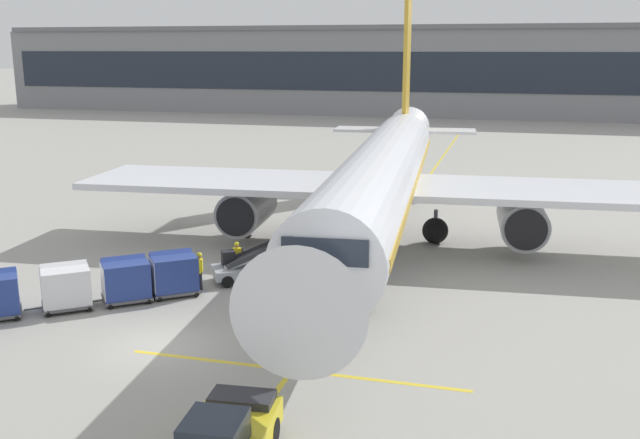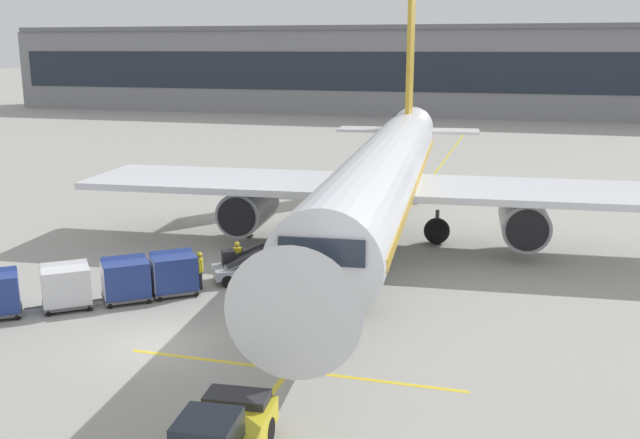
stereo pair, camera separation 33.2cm
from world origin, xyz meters
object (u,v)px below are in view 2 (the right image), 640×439
parked_airplane (383,178)px  belt_loader (255,263)px  ground_crew_marshaller (177,273)px  safety_cone_wingtip (247,231)px  ground_crew_wingwalker (237,257)px  baggage_cart_third (66,285)px  baggage_cart_lead (173,272)px  baggage_cart_second (126,278)px  ground_crew_by_loader (200,268)px  safety_cone_engine_keepout (242,230)px  ground_crew_by_carts (188,264)px

parked_airplane → belt_loader: 9.38m
parked_airplane → ground_crew_marshaller: (-7.11, -10.63, -2.79)m
safety_cone_wingtip → ground_crew_marshaller: bearing=-85.7°
parked_airplane → ground_crew_wingwalker: size_ratio=24.95×
baggage_cart_third → ground_crew_marshaller: 4.64m
belt_loader → ground_crew_marshaller: 3.93m
safety_cone_wingtip → baggage_cart_lead: bearing=-86.9°
parked_airplane → baggage_cart_second: (-8.91, -11.90, -2.79)m
baggage_cart_third → ground_crew_marshaller: size_ratio=1.51×
baggage_cart_lead → baggage_cart_second: (-1.58, -1.36, 0.00)m
baggage_cart_lead → ground_crew_wingwalker: size_ratio=1.51×
ground_crew_by_loader → safety_cone_engine_keepout: 9.50m
parked_airplane → ground_crew_by_loader: size_ratio=24.95×
parked_airplane → ground_crew_by_carts: parked_airplane is taller
baggage_cart_lead → ground_crew_wingwalker: 3.53m
baggage_cart_third → ground_crew_by_carts: 5.46m
baggage_cart_second → ground_crew_by_loader: baggage_cart_second is taller
baggage_cart_second → baggage_cart_third: same height
ground_crew_wingwalker → ground_crew_by_carts: bearing=-133.5°
ground_crew_wingwalker → belt_loader: bearing=-7.8°
ground_crew_marshaller → safety_cone_wingtip: 10.35m
ground_crew_wingwalker → safety_cone_wingtip: bearing=108.1°
baggage_cart_second → ground_crew_marshaller: size_ratio=1.51×
ground_crew_by_loader → ground_crew_by_carts: same height
ground_crew_wingwalker → baggage_cart_lead: bearing=-120.6°
parked_airplane → ground_crew_marshaller: 13.09m
belt_loader → ground_crew_by_carts: belt_loader is taller
baggage_cart_lead → belt_loader: bearing=46.4°
safety_cone_wingtip → safety_cone_engine_keepout: bearing=173.9°
safety_cone_wingtip → baggage_cart_second: bearing=-95.1°
baggage_cart_lead → ground_crew_by_carts: size_ratio=1.51×
belt_loader → safety_cone_engine_keepout: bearing=116.1°
parked_airplane → safety_cone_wingtip: bearing=-177.6°
parked_airplane → ground_crew_marshaller: size_ratio=24.95×
ground_crew_marshaller → safety_cone_engine_keepout: 10.40m
belt_loader → baggage_cart_second: bearing=-135.5°
ground_crew_by_carts → safety_cone_engine_keepout: (-0.93, 8.99, -0.62)m
parked_airplane → baggage_cart_second: size_ratio=16.47×
ground_crew_marshaller → baggage_cart_third: bearing=-143.7°
ground_crew_by_carts → safety_cone_engine_keepout: 9.06m
belt_loader → ground_crew_by_carts: bearing=-148.1°
safety_cone_wingtip → belt_loader: bearing=-65.6°
parked_airplane → baggage_cart_lead: 13.14m
ground_crew_by_carts → ground_crew_marshaller: same height
baggage_cart_third → ground_crew_by_loader: (4.38, 3.75, -0.00)m
safety_cone_engine_keepout → safety_cone_wingtip: bearing=-6.1°
ground_crew_wingwalker → safety_cone_engine_keepout: ground_crew_wingwalker is taller
parked_airplane → safety_cone_wingtip: (-7.88, -0.33, -3.46)m
belt_loader → ground_crew_marshaller: size_ratio=3.02×
ground_crew_marshaller → safety_cone_wingtip: size_ratio=2.58×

